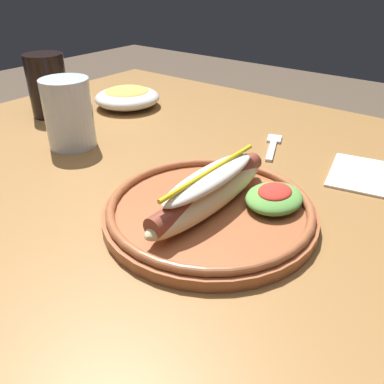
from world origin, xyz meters
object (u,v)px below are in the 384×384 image
object	(u,v)px
napkin	(369,176)
fork	(273,145)
water_cup	(69,114)
side_bowl	(127,97)
hot_dog_plate	(213,205)
soda_cup	(48,85)

from	to	relation	value
napkin	fork	bearing A→B (deg)	85.28
water_cup	fork	bearing A→B (deg)	-52.59
side_bowl	hot_dog_plate	bearing A→B (deg)	-121.25
soda_cup	side_bowl	size ratio (longest dim) A/B	0.88
soda_cup	napkin	bearing A→B (deg)	-78.74
hot_dog_plate	fork	world-z (taller)	hot_dog_plate
water_cup	side_bowl	xyz separation A→B (m)	(0.23, 0.09, -0.04)
side_bowl	soda_cup	bearing A→B (deg)	147.60
fork	soda_cup	xyz separation A→B (m)	(-0.15, 0.48, 0.06)
water_cup	napkin	world-z (taller)	water_cup
soda_cup	fork	bearing A→B (deg)	-73.00
hot_dog_plate	fork	xyz separation A→B (m)	(0.27, 0.05, -0.02)
side_bowl	napkin	world-z (taller)	side_bowl
hot_dog_plate	soda_cup	xyz separation A→B (m)	(0.12, 0.53, 0.05)
fork	side_bowl	xyz separation A→B (m)	(-0.00, 0.39, 0.02)
soda_cup	water_cup	size ratio (longest dim) A/B	1.07
hot_dog_plate	side_bowl	size ratio (longest dim) A/B	1.87
soda_cup	side_bowl	xyz separation A→B (m)	(0.15, -0.09, -0.04)
hot_dog_plate	water_cup	bearing A→B (deg)	83.66
soda_cup	side_bowl	distance (m)	0.18
fork	soda_cup	bearing A→B (deg)	84.69
water_cup	hot_dog_plate	bearing A→B (deg)	-96.34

